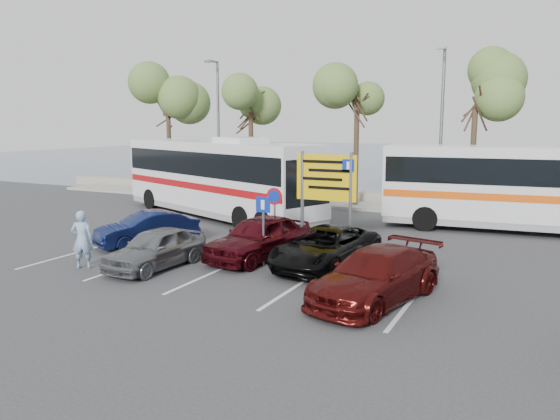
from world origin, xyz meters
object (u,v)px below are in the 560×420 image
at_px(car_silver_a, 156,248).
at_px(suv_black, 325,247).
at_px(pedestrian_near, 82,239).
at_px(coach_bus_left, 217,180).
at_px(direction_sign, 326,185).
at_px(car_blue, 147,229).
at_px(car_red, 259,238).
at_px(coach_bus_right, 536,191).
at_px(street_lamp_right, 441,122).
at_px(street_lamp_left, 218,122).
at_px(car_maroon, 376,276).

height_order(car_silver_a, suv_black, same).
relative_size(car_silver_a, pedestrian_near, 2.03).
distance_m(coach_bus_left, suv_black, 10.46).
distance_m(direction_sign, car_blue, 6.99).
bearing_deg(car_red, car_silver_a, -123.52).
height_order(direction_sign, car_red, direction_sign).
bearing_deg(coach_bus_right, street_lamp_right, 146.14).
bearing_deg(car_blue, street_lamp_left, 138.08).
bearing_deg(street_lamp_right, car_red, -107.26).
relative_size(direction_sign, car_maroon, 0.77).
xyz_separation_m(street_lamp_right, coach_bus_right, (4.50, -3.02, -2.82)).
distance_m(coach_bus_left, car_blue, 6.61).
bearing_deg(suv_black, direction_sign, 118.55).
xyz_separation_m(street_lamp_left, car_maroon, (14.07, -14.59, -3.92)).
xyz_separation_m(suv_black, pedestrian_near, (-6.87, -3.50, 0.29)).
height_order(coach_bus_left, pedestrian_near, coach_bus_left).
distance_m(car_silver_a, pedestrian_near, 2.34).
bearing_deg(direction_sign, pedestrian_near, -140.07).
distance_m(coach_bus_right, car_blue, 15.88).
distance_m(car_maroon, pedestrian_near, 9.32).
relative_size(car_red, suv_black, 0.94).
bearing_deg(car_maroon, car_red, 165.85).
height_order(coach_bus_right, car_maroon, coach_bus_right).
distance_m(street_lamp_left, direction_sign, 15.24).
distance_m(coach_bus_left, car_maroon, 13.92).
xyz_separation_m(street_lamp_left, pedestrian_near, (4.80, -15.52, -3.67)).
distance_m(coach_bus_right, suv_black, 10.79).
bearing_deg(coach_bus_right, coach_bus_left, -169.59).
distance_m(car_blue, pedestrian_near, 3.53).
height_order(street_lamp_right, car_red, street_lamp_right).
xyz_separation_m(car_silver_a, suv_black, (4.80, 2.45, 0.00)).
bearing_deg(street_lamp_right, car_maroon, -85.82).
bearing_deg(direction_sign, car_silver_a, -134.94).
relative_size(coach_bus_left, coach_bus_right, 1.01).
relative_size(car_red, pedestrian_near, 2.34).
relative_size(street_lamp_right, coach_bus_right, 0.64).
bearing_deg(suv_black, coach_bus_left, 149.06).
xyz_separation_m(car_silver_a, car_blue, (-2.40, 2.45, -0.01)).
height_order(street_lamp_left, coach_bus_left, street_lamp_left).
bearing_deg(street_lamp_left, direction_sign, -43.17).
bearing_deg(coach_bus_left, street_lamp_left, 122.04).
relative_size(street_lamp_right, direction_sign, 2.23).
bearing_deg(car_silver_a, pedestrian_near, -150.19).
height_order(car_blue, suv_black, suv_black).
bearing_deg(coach_bus_right, car_blue, -145.38).
height_order(car_blue, car_maroon, car_maroon).
distance_m(direction_sign, suv_black, 2.55).
bearing_deg(street_lamp_left, street_lamp_right, 0.00).
height_order(street_lamp_left, coach_bus_right, street_lamp_left).
distance_m(car_silver_a, car_red, 3.43).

